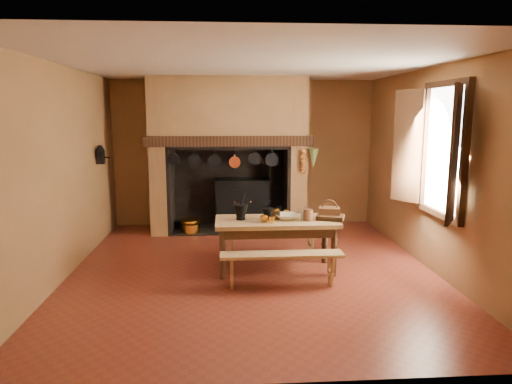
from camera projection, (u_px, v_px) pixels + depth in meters
floor at (252, 270)px, 6.41m from camera, size 5.50×5.50×0.00m
ceiling at (252, 64)px, 5.93m from camera, size 5.50×5.50×0.00m
back_wall at (244, 153)px, 8.87m from camera, size 5.00×0.02×2.80m
wall_left at (63, 172)px, 6.00m from camera, size 0.02×5.50×2.80m
wall_right at (432, 169)px, 6.33m from camera, size 0.02×5.50×2.80m
wall_front at (274, 216)px, 3.46m from camera, size 5.00×0.02×2.80m
chimney_breast at (228, 133)px, 8.35m from camera, size 2.95×0.96×2.80m
iron_range at (243, 202)px, 8.73m from camera, size 1.12×0.55×1.60m
hearth_pans at (189, 226)px, 8.50m from camera, size 0.51×0.62×0.20m
hanging_pans at (227, 160)px, 7.93m from camera, size 1.92×0.29×0.27m
onion_string at (303, 162)px, 8.01m from camera, size 0.12×0.10×0.46m
herb_bunch at (313, 159)px, 8.01m from camera, size 0.20×0.20×0.35m
window at (436, 150)px, 5.88m from camera, size 0.39×1.75×1.76m
wall_coffee_mill at (100, 153)px, 7.51m from camera, size 0.23×0.16×0.31m
work_table at (276, 228)px, 6.28m from camera, size 1.68×0.74×0.73m
bench_front at (282, 262)px, 5.74m from camera, size 1.55×0.27×0.44m
bench_back at (272, 236)px, 6.97m from camera, size 1.51×0.26×0.42m
mortar_large at (241, 211)px, 6.25m from camera, size 0.21×0.21×0.36m
mortar_small at (268, 213)px, 6.24m from camera, size 0.16×0.16×0.28m
coffee_grinder at (276, 214)px, 6.29m from camera, size 0.17×0.13×0.18m
brass_mug_a at (272, 220)px, 6.07m from camera, size 0.10×0.10×0.09m
brass_mug_b at (286, 213)px, 6.51m from camera, size 0.10×0.10×0.08m
mixing_bowl at (286, 217)px, 6.28m from camera, size 0.33×0.33×0.08m
stoneware_crock at (308, 215)px, 6.20m from camera, size 0.15×0.15×0.16m
glass_jar at (303, 215)px, 6.26m from camera, size 0.08×0.08×0.12m
wicker_basket at (329, 212)px, 6.32m from camera, size 0.32×0.25×0.27m
wooden_tray at (330, 217)px, 6.26m from camera, size 0.43×0.37×0.06m
brass_cup at (264, 219)px, 6.11m from camera, size 0.12×0.12×0.09m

